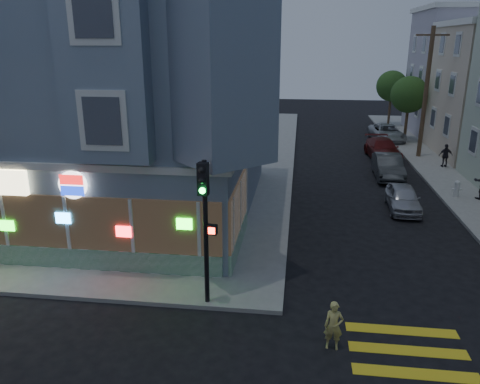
% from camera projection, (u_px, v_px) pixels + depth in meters
% --- Properties ---
extents(ground, '(120.00, 120.00, 0.00)m').
position_uv_depth(ground, '(171.00, 348.00, 12.99)').
color(ground, black).
rests_on(ground, ground).
extents(sidewalk_nw, '(33.00, 42.00, 0.15)m').
position_uv_depth(sidewalk_nw, '(81.00, 150.00, 36.32)').
color(sidewalk_nw, gray).
rests_on(sidewalk_nw, ground).
extents(corner_building, '(14.60, 14.60, 11.40)m').
position_uv_depth(corner_building, '(105.00, 92.00, 22.31)').
color(corner_building, slate).
rests_on(corner_building, sidewalk_nw).
extents(utility_pole, '(2.20, 0.30, 9.00)m').
position_uv_depth(utility_pole, '(426.00, 91.00, 32.73)').
color(utility_pole, '#4C3826').
rests_on(utility_pole, sidewalk_ne).
extents(street_tree_near, '(3.00, 3.00, 5.30)m').
position_uv_depth(street_tree_near, '(409.00, 95.00, 38.63)').
color(street_tree_near, '#4C3826').
rests_on(street_tree_near, sidewalk_ne).
extents(street_tree_far, '(3.00, 3.00, 5.30)m').
position_uv_depth(street_tree_far, '(392.00, 86.00, 46.19)').
color(street_tree_far, '#4C3826').
rests_on(street_tree_far, sidewalk_ne).
extents(running_child, '(0.53, 0.36, 1.42)m').
position_uv_depth(running_child, '(334.00, 326.00, 12.77)').
color(running_child, '#C6BC65').
rests_on(running_child, ground).
extents(pedestrian_b, '(0.94, 0.48, 1.53)m').
position_uv_depth(pedestrian_b, '(446.00, 156.00, 31.00)').
color(pedestrian_b, '#232128').
rests_on(pedestrian_b, sidewalk_ne).
extents(parked_car_a, '(1.63, 3.74, 1.26)m').
position_uv_depth(parked_car_a, '(403.00, 198.00, 23.45)').
color(parked_car_a, '#B0B1B8').
rests_on(parked_car_a, ground).
extents(parked_car_b, '(1.64, 4.47, 1.46)m').
position_uv_depth(parked_car_b, '(388.00, 166.00, 29.00)').
color(parked_car_b, '#383B3D').
rests_on(parked_car_b, ground).
extents(parked_car_c, '(2.32, 5.02, 1.42)m').
position_uv_depth(parked_car_c, '(383.00, 149.00, 33.86)').
color(parked_car_c, '#5C1515').
rests_on(parked_car_c, ground).
extents(parked_car_d, '(2.75, 5.24, 1.41)m').
position_uv_depth(parked_car_d, '(387.00, 133.00, 39.83)').
color(parked_car_d, '#AEB4B9').
rests_on(parked_car_d, ground).
extents(traffic_signal, '(0.56, 0.52, 4.67)m').
position_uv_depth(traffic_signal, '(205.00, 210.00, 13.97)').
color(traffic_signal, black).
rests_on(traffic_signal, sidewalk_nw).
extents(fire_hydrant, '(0.52, 0.30, 0.90)m').
position_uv_depth(fire_hydrant, '(457.00, 188.00, 25.08)').
color(fire_hydrant, silver).
rests_on(fire_hydrant, sidewalk_ne).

